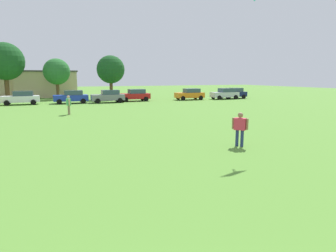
{
  "coord_description": "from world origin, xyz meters",
  "views": [
    {
      "loc": [
        -0.72,
        -0.99,
        3.39
      ],
      "look_at": [
        3.09,
        8.63,
        1.67
      ],
      "focal_mm": 31.54,
      "sensor_mm": 36.0,
      "label": 1
    }
  ],
  "objects_px": {
    "parked_car_white_1": "(21,98)",
    "tree_right": "(57,72)",
    "parked_car_orange_5": "(190,94)",
    "tree_center": "(5,62)",
    "parked_car_red_4": "(135,95)",
    "parked_car_silver_6": "(225,94)",
    "adult_bystander": "(240,126)",
    "bystander_near_trees": "(69,103)",
    "parked_car_gray_3": "(108,96)",
    "parked_car_blue_2": "(71,97)",
    "tree_far_right": "(111,70)",
    "parked_car_navy_7": "(233,93)"
  },
  "relations": [
    {
      "from": "parked_car_orange_5",
      "to": "parked_car_silver_6",
      "type": "bearing_deg",
      "value": 173.16
    },
    {
      "from": "parked_car_silver_6",
      "to": "tree_right",
      "type": "bearing_deg",
      "value": -21.66
    },
    {
      "from": "parked_car_blue_2",
      "to": "tree_center",
      "type": "xyz_separation_m",
      "value": [
        -8.21,
        7.34,
        4.68
      ]
    },
    {
      "from": "parked_car_white_1",
      "to": "parked_car_orange_5",
      "type": "height_order",
      "value": "same"
    },
    {
      "from": "parked_car_gray_3",
      "to": "tree_right",
      "type": "distance_m",
      "value": 11.62
    },
    {
      "from": "tree_right",
      "to": "parked_car_silver_6",
      "type": "bearing_deg",
      "value": -21.66
    },
    {
      "from": "bystander_near_trees",
      "to": "parked_car_silver_6",
      "type": "xyz_separation_m",
      "value": [
        23.73,
        11.27,
        -0.18
      ]
    },
    {
      "from": "parked_car_gray_3",
      "to": "parked_car_navy_7",
      "type": "distance_m",
      "value": 19.82
    },
    {
      "from": "adult_bystander",
      "to": "tree_center",
      "type": "height_order",
      "value": "tree_center"
    },
    {
      "from": "tree_center",
      "to": "parked_car_orange_5",
      "type": "bearing_deg",
      "value": -16.68
    },
    {
      "from": "adult_bystander",
      "to": "tree_far_right",
      "type": "relative_size",
      "value": 0.25
    },
    {
      "from": "parked_car_silver_6",
      "to": "tree_center",
      "type": "distance_m",
      "value": 32.34
    },
    {
      "from": "parked_car_orange_5",
      "to": "parked_car_navy_7",
      "type": "xyz_separation_m",
      "value": [
        7.51,
        -0.22,
        0.0
      ]
    },
    {
      "from": "parked_car_orange_5",
      "to": "tree_center",
      "type": "bearing_deg",
      "value": -16.68
    },
    {
      "from": "parked_car_blue_2",
      "to": "tree_far_right",
      "type": "xyz_separation_m",
      "value": [
        6.38,
        6.08,
        3.66
      ]
    },
    {
      "from": "adult_bystander",
      "to": "parked_car_red_4",
      "type": "bearing_deg",
      "value": -46.59
    },
    {
      "from": "tree_center",
      "to": "parked_car_red_4",
      "type": "bearing_deg",
      "value": -22.07
    },
    {
      "from": "adult_bystander",
      "to": "parked_car_orange_5",
      "type": "height_order",
      "value": "adult_bystander"
    },
    {
      "from": "bystander_near_trees",
      "to": "parked_car_orange_5",
      "type": "xyz_separation_m",
      "value": [
        18.03,
        11.95,
        -0.18
      ]
    },
    {
      "from": "parked_car_orange_5",
      "to": "tree_right",
      "type": "relative_size",
      "value": 0.69
    },
    {
      "from": "bystander_near_trees",
      "to": "parked_car_orange_5",
      "type": "bearing_deg",
      "value": 115.92
    },
    {
      "from": "adult_bystander",
      "to": "bystander_near_trees",
      "type": "distance_m",
      "value": 17.74
    },
    {
      "from": "parked_car_blue_2",
      "to": "parked_car_silver_6",
      "type": "relative_size",
      "value": 1.0
    },
    {
      "from": "adult_bystander",
      "to": "tree_far_right",
      "type": "xyz_separation_m",
      "value": [
        0.31,
        34.51,
        3.52
      ]
    },
    {
      "from": "bystander_near_trees",
      "to": "tree_center",
      "type": "xyz_separation_m",
      "value": [
        -7.19,
        19.51,
        4.5
      ]
    },
    {
      "from": "tree_right",
      "to": "parked_car_white_1",
      "type": "bearing_deg",
      "value": -118.44
    },
    {
      "from": "parked_car_white_1",
      "to": "parked_car_navy_7",
      "type": "relative_size",
      "value": 1.0
    },
    {
      "from": "parked_car_white_1",
      "to": "parked_car_gray_3",
      "type": "relative_size",
      "value": 1.0
    },
    {
      "from": "parked_car_orange_5",
      "to": "parked_car_silver_6",
      "type": "distance_m",
      "value": 5.74
    },
    {
      "from": "parked_car_white_1",
      "to": "parked_car_navy_7",
      "type": "height_order",
      "value": "same"
    },
    {
      "from": "adult_bystander",
      "to": "parked_car_gray_3",
      "type": "height_order",
      "value": "adult_bystander"
    },
    {
      "from": "bystander_near_trees",
      "to": "parked_car_white_1",
      "type": "height_order",
      "value": "bystander_near_trees"
    },
    {
      "from": "parked_car_blue_2",
      "to": "parked_car_gray_3",
      "type": "bearing_deg",
      "value": 172.64
    },
    {
      "from": "parked_car_white_1",
      "to": "tree_right",
      "type": "xyz_separation_m",
      "value": [
        4.47,
        8.26,
        3.33
      ]
    },
    {
      "from": "adult_bystander",
      "to": "parked_car_silver_6",
      "type": "bearing_deg",
      "value": -72.62
    },
    {
      "from": "parked_car_orange_5",
      "to": "parked_car_white_1",
      "type": "bearing_deg",
      "value": -1.6
    },
    {
      "from": "adult_bystander",
      "to": "parked_car_white_1",
      "type": "height_order",
      "value": "adult_bystander"
    },
    {
      "from": "parked_car_orange_5",
      "to": "tree_far_right",
      "type": "xyz_separation_m",
      "value": [
        -10.63,
        6.3,
        3.66
      ]
    },
    {
      "from": "parked_car_red_4",
      "to": "parked_car_silver_6",
      "type": "xyz_separation_m",
      "value": [
        14.05,
        -1.4,
        0.0
      ]
    },
    {
      "from": "parked_car_white_1",
      "to": "tree_right",
      "type": "distance_m",
      "value": 9.97
    },
    {
      "from": "parked_car_red_4",
      "to": "tree_center",
      "type": "bearing_deg",
      "value": -22.07
    },
    {
      "from": "bystander_near_trees",
      "to": "parked_car_red_4",
      "type": "xyz_separation_m",
      "value": [
        9.68,
        12.67,
        -0.18
      ]
    },
    {
      "from": "parked_car_gray_3",
      "to": "parked_car_red_4",
      "type": "xyz_separation_m",
      "value": [
        3.97,
        1.1,
        0.0
      ]
    },
    {
      "from": "parked_car_blue_2",
      "to": "tree_center",
      "type": "height_order",
      "value": "tree_center"
    },
    {
      "from": "tree_far_right",
      "to": "parked_car_orange_5",
      "type": "bearing_deg",
      "value": -30.65
    },
    {
      "from": "parked_car_gray_3",
      "to": "tree_right",
      "type": "bearing_deg",
      "value": -56.57
    },
    {
      "from": "tree_center",
      "to": "tree_far_right",
      "type": "xyz_separation_m",
      "value": [
        14.59,
        -1.26,
        -1.01
      ]
    },
    {
      "from": "parked_car_white_1",
      "to": "tree_far_right",
      "type": "bearing_deg",
      "value": -155.27
    },
    {
      "from": "adult_bystander",
      "to": "tree_far_right",
      "type": "bearing_deg",
      "value": -41.98
    },
    {
      "from": "parked_car_orange_5",
      "to": "parked_car_navy_7",
      "type": "height_order",
      "value": "same"
    }
  ]
}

